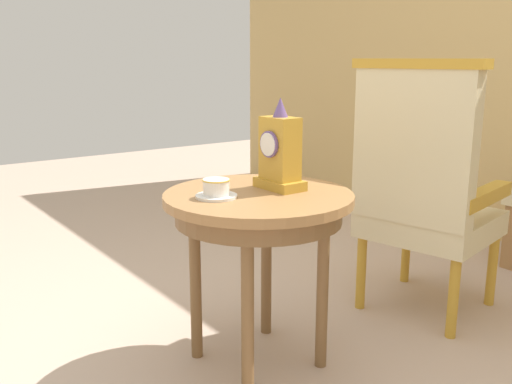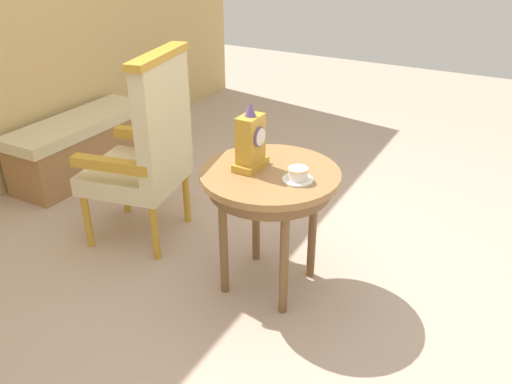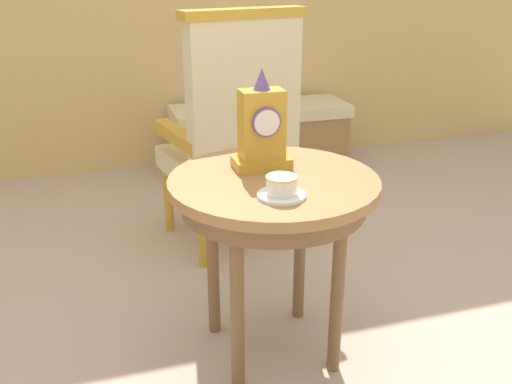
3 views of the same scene
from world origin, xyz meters
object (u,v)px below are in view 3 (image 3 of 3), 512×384
(side_table, at_px, (273,201))
(teacup_left, at_px, (282,188))
(window_bench, at_px, (261,137))
(armchair, at_px, (233,131))
(mantel_clock, at_px, (262,129))

(side_table, height_order, teacup_left, teacup_left)
(side_table, distance_m, teacup_left, 0.20)
(side_table, relative_size, window_bench, 0.59)
(side_table, xyz_separation_m, armchair, (0.09, 0.83, 0.01))
(mantel_clock, distance_m, window_bench, 1.96)
(teacup_left, distance_m, armchair, 1.01)
(teacup_left, relative_size, armchair, 0.13)
(window_bench, bearing_deg, side_table, -106.29)
(mantel_clock, height_order, armchair, armchair)
(side_table, xyz_separation_m, teacup_left, (-0.03, -0.16, 0.11))
(teacup_left, xyz_separation_m, window_bench, (0.58, 2.05, -0.47))
(side_table, relative_size, teacup_left, 4.70)
(armchair, xyz_separation_m, window_bench, (0.46, 1.05, -0.37))
(armchair, distance_m, window_bench, 1.21)
(teacup_left, height_order, mantel_clock, mantel_clock)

